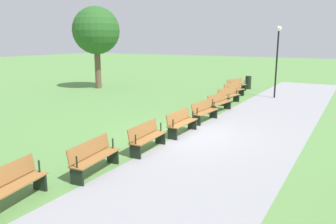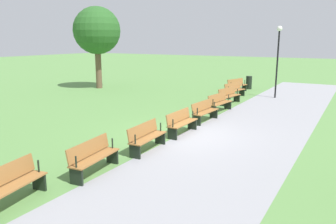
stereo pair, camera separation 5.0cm
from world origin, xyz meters
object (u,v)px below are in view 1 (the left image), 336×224
(bench_7, at_px, (94,156))
(lamp_post, at_px, (278,49))
(bench_5, at_px, (181,122))
(bench_3, at_px, (219,102))
(bench_1, at_px, (234,90))
(bench_4, at_px, (204,111))
(trash_bin, at_px, (248,83))
(bench_6, at_px, (147,137))
(bench_8, at_px, (10,185))
(tree_1, at_px, (96,31))
(bench_0, at_px, (236,85))
(bench_2, at_px, (228,95))

(bench_7, distance_m, lamp_post, 15.09)
(bench_5, bearing_deg, bench_3, -176.72)
(bench_1, bearing_deg, bench_4, 21.36)
(trash_bin, bearing_deg, bench_6, 4.64)
(bench_1, height_order, lamp_post, lamp_post)
(bench_4, relative_size, bench_6, 1.00)
(bench_3, distance_m, bench_5, 4.60)
(trash_bin, bearing_deg, bench_1, 3.84)
(bench_8, bearing_deg, tree_1, -154.42)
(bench_6, bearing_deg, bench_7, -8.21)
(bench_8, relative_size, trash_bin, 1.91)
(bench_5, distance_m, tree_1, 14.21)
(bench_8, xyz_separation_m, tree_1, (-14.85, -10.57, 3.70))
(bench_1, distance_m, bench_3, 4.60)
(bench_4, relative_size, tree_1, 0.30)
(bench_0, bearing_deg, bench_7, 21.37)
(bench_1, xyz_separation_m, bench_6, (11.42, 0.98, 0.00))
(bench_5, relative_size, bench_7, 0.98)
(bench_2, distance_m, bench_8, 13.73)
(bench_8, height_order, tree_1, tree_1)
(bench_6, xyz_separation_m, bench_7, (2.29, -0.20, 0.00))
(bench_0, height_order, bench_6, same)
(bench_4, xyz_separation_m, bench_6, (4.60, -0.00, 0.00))
(bench_2, bearing_deg, bench_6, 13.15)
(bench_1, xyz_separation_m, bench_7, (13.71, 0.79, 0.00))
(bench_3, bearing_deg, trash_bin, -166.37)
(bench_2, relative_size, bench_8, 1.00)
(bench_5, distance_m, trash_bin, 13.18)
(bench_7, bearing_deg, bench_3, 173.42)
(bench_6, distance_m, tree_1, 15.57)
(bench_3, distance_m, bench_6, 6.89)
(bench_6, bearing_deg, bench_5, 175.07)
(bench_1, relative_size, bench_8, 1.00)
(bench_1, relative_size, trash_bin, 1.92)
(bench_0, height_order, bench_5, same)
(bench_1, xyz_separation_m, trash_bin, (-3.99, -0.27, 0.00))
(bench_6, bearing_deg, bench_4, 176.71)
(bench_7, distance_m, bench_8, 2.30)
(bench_1, distance_m, trash_bin, 4.00)
(trash_bin, bearing_deg, bench_7, 3.41)
(bench_7, bearing_deg, bench_5, 170.14)
(bench_6, distance_m, trash_bin, 15.46)
(bench_2, bearing_deg, bench_1, -158.65)
(bench_1, relative_size, bench_4, 1.02)
(bench_0, xyz_separation_m, bench_4, (9.05, 1.57, 0.00))
(lamp_post, bearing_deg, bench_8, -6.09)
(bench_4, xyz_separation_m, bench_5, (2.30, 0.07, 0.00))
(bench_1, bearing_deg, bench_6, 18.08)
(lamp_post, bearing_deg, bench_6, -5.92)
(tree_1, relative_size, trash_bin, 6.26)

